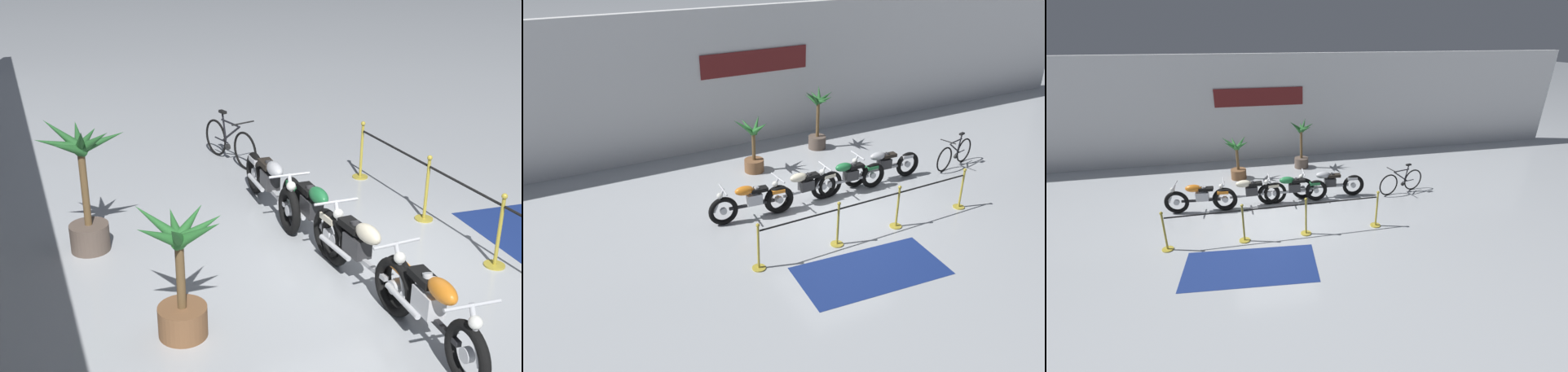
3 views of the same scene
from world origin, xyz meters
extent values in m
plane|color=#B2B7BC|center=(0.00, 0.00, 0.00)|extent=(120.00, 120.00, 0.00)
cube|color=white|center=(0.00, 5.12, 2.10)|extent=(28.00, 0.25, 4.20)
cube|color=maroon|center=(0.22, 4.98, 2.57)|extent=(3.52, 0.04, 0.70)
torus|color=black|center=(-2.72, 0.55, 0.35)|extent=(0.71, 0.18, 0.71)
torus|color=black|center=(-1.32, 0.43, 0.35)|extent=(0.71, 0.18, 0.71)
cylinder|color=silver|center=(-2.72, 0.55, 0.35)|extent=(0.17, 0.09, 0.16)
cylinder|color=silver|center=(-1.32, 0.43, 0.35)|extent=(0.17, 0.09, 0.16)
cylinder|color=silver|center=(-2.81, 0.56, 0.64)|extent=(0.31, 0.08, 0.59)
cube|color=silver|center=(-1.97, 0.49, 0.51)|extent=(0.38, 0.25, 0.26)
cylinder|color=silver|center=(-2.01, 0.49, 0.71)|extent=(0.19, 0.13, 0.24)
cylinder|color=silver|center=(-1.93, 0.48, 0.71)|extent=(0.19, 0.13, 0.24)
cylinder|color=silver|center=(-1.66, 0.60, 0.37)|extent=(0.70, 0.13, 0.07)
cube|color=black|center=(-2.02, 0.49, 0.37)|extent=(1.12, 0.16, 0.06)
ellipsoid|color=orange|center=(-2.20, 0.51, 0.77)|extent=(0.48, 0.26, 0.22)
cube|color=black|center=(-1.84, 0.48, 0.73)|extent=(0.42, 0.23, 0.09)
cube|color=orange|center=(-1.37, 0.44, 0.60)|extent=(0.33, 0.19, 0.08)
cylinder|color=silver|center=(-2.70, 0.55, 0.90)|extent=(0.09, 0.62, 0.04)
sphere|color=silver|center=(-2.78, 0.56, 0.76)|extent=(0.14, 0.14, 0.14)
torus|color=black|center=(-1.35, 0.51, 0.35)|extent=(0.71, 0.13, 0.71)
torus|color=black|center=(0.19, 0.57, 0.35)|extent=(0.71, 0.13, 0.71)
cylinder|color=silver|center=(-1.35, 0.51, 0.35)|extent=(0.17, 0.09, 0.17)
cylinder|color=silver|center=(0.19, 0.57, 0.35)|extent=(0.17, 0.09, 0.17)
cylinder|color=silver|center=(-1.44, 0.50, 0.64)|extent=(0.31, 0.07, 0.59)
cube|color=#2D2D30|center=(-0.53, 0.54, 0.51)|extent=(0.37, 0.23, 0.26)
cylinder|color=#2D2D30|center=(-0.57, 0.54, 0.71)|extent=(0.18, 0.12, 0.24)
cylinder|color=#2D2D30|center=(-0.49, 0.54, 0.71)|extent=(0.18, 0.12, 0.24)
cylinder|color=silver|center=(-0.24, 0.69, 0.37)|extent=(0.70, 0.10, 0.07)
cube|color=#ADAFB5|center=(-0.58, 0.54, 0.37)|extent=(1.23, 0.11, 0.06)
ellipsoid|color=beige|center=(-0.76, 0.53, 0.77)|extent=(0.47, 0.24, 0.22)
cube|color=black|center=(-0.40, 0.55, 0.73)|extent=(0.41, 0.22, 0.09)
cube|color=beige|center=(0.14, 0.57, 0.61)|extent=(0.33, 0.17, 0.08)
cylinder|color=silver|center=(-1.33, 0.51, 0.90)|extent=(0.06, 0.62, 0.04)
sphere|color=silver|center=(-1.41, 0.51, 0.76)|extent=(0.14, 0.14, 0.14)
torus|color=black|center=(-0.01, 0.57, 0.35)|extent=(0.70, 0.15, 0.70)
torus|color=black|center=(1.48, 0.50, 0.35)|extent=(0.70, 0.15, 0.70)
cylinder|color=silver|center=(-0.01, 0.57, 0.35)|extent=(0.16, 0.09, 0.16)
cylinder|color=silver|center=(1.48, 0.50, 0.35)|extent=(0.16, 0.09, 0.16)
cylinder|color=silver|center=(-0.10, 0.57, 0.63)|extent=(0.31, 0.07, 0.59)
cube|color=#2D2D30|center=(0.79, 0.53, 0.51)|extent=(0.37, 0.23, 0.26)
cylinder|color=#2D2D30|center=(0.75, 0.53, 0.71)|extent=(0.18, 0.12, 0.24)
cylinder|color=#2D2D30|center=(0.83, 0.53, 0.71)|extent=(0.18, 0.12, 0.24)
cylinder|color=silver|center=(1.09, 0.66, 0.37)|extent=(0.70, 0.10, 0.07)
cube|color=#ADAFB5|center=(0.74, 0.54, 0.37)|extent=(1.19, 0.11, 0.06)
ellipsoid|color=#1E6B38|center=(0.56, 0.54, 0.77)|extent=(0.47, 0.24, 0.22)
cube|color=black|center=(0.92, 0.53, 0.73)|extent=(0.41, 0.22, 0.09)
cube|color=#1E6B38|center=(1.43, 0.51, 0.59)|extent=(0.33, 0.17, 0.08)
cylinder|color=silver|center=(0.01, 0.57, 0.90)|extent=(0.06, 0.62, 0.04)
sphere|color=silver|center=(-0.07, 0.57, 0.76)|extent=(0.14, 0.14, 0.14)
torus|color=black|center=(1.10, 0.74, 0.36)|extent=(0.72, 0.17, 0.71)
torus|color=black|center=(2.76, 0.63, 0.36)|extent=(0.72, 0.17, 0.71)
cylinder|color=silver|center=(1.10, 0.74, 0.36)|extent=(0.17, 0.09, 0.16)
cylinder|color=silver|center=(2.76, 0.63, 0.36)|extent=(0.17, 0.09, 0.16)
cylinder|color=silver|center=(1.01, 0.74, 0.64)|extent=(0.31, 0.08, 0.59)
cube|color=#2D2D30|center=(1.98, 0.68, 0.52)|extent=(0.37, 0.24, 0.26)
cylinder|color=#2D2D30|center=(1.94, 0.68, 0.72)|extent=(0.19, 0.12, 0.24)
cylinder|color=#2D2D30|center=(2.02, 0.68, 0.72)|extent=(0.19, 0.12, 0.24)
cylinder|color=silver|center=(2.29, 0.80, 0.38)|extent=(0.70, 0.12, 0.07)
cube|color=#ADAFB5|center=(1.93, 0.68, 0.38)|extent=(1.33, 0.15, 0.06)
ellipsoid|color=#B7BABF|center=(1.75, 0.70, 0.78)|extent=(0.47, 0.25, 0.22)
cube|color=black|center=(2.11, 0.67, 0.74)|extent=(0.41, 0.23, 0.09)
cube|color=#B7BABF|center=(2.71, 0.63, 0.60)|extent=(0.33, 0.18, 0.08)
cylinder|color=silver|center=(1.12, 0.74, 0.91)|extent=(0.08, 0.62, 0.04)
sphere|color=silver|center=(1.04, 0.74, 0.77)|extent=(0.14, 0.14, 0.14)
torus|color=black|center=(3.88, 0.39, 0.36)|extent=(0.72, 0.21, 0.73)
torus|color=black|center=(4.87, 0.63, 0.36)|extent=(0.72, 0.21, 0.73)
cylinder|color=black|center=(4.33, 0.50, 0.58)|extent=(0.59, 0.18, 0.43)
cylinder|color=black|center=(4.38, 0.51, 0.78)|extent=(0.54, 0.17, 0.04)
cylinder|color=black|center=(4.57, 0.55, 0.66)|extent=(0.15, 0.07, 0.55)
cube|color=black|center=(4.61, 0.56, 0.94)|extent=(0.19, 0.12, 0.05)
cylinder|color=black|center=(4.67, 0.58, 0.36)|extent=(0.45, 0.14, 0.03)
cylinder|color=black|center=(3.94, 0.40, 0.88)|extent=(0.14, 0.47, 0.03)
cylinder|color=black|center=(4.45, 0.53, 0.28)|extent=(0.13, 0.08, 0.12)
cylinder|color=brown|center=(-0.85, 2.90, 0.18)|extent=(0.55, 0.55, 0.35)
cylinder|color=brown|center=(-0.85, 2.90, 0.76)|extent=(0.10, 0.10, 0.82)
cone|color=#286B2D|center=(-0.66, 2.90, 1.27)|extent=(0.51, 0.18, 0.35)
cone|color=#286B2D|center=(-0.67, 3.07, 1.32)|extent=(0.52, 0.53, 0.53)
cone|color=#286B2D|center=(-0.93, 3.12, 1.30)|extent=(0.32, 0.58, 0.48)
cone|color=#286B2D|center=(-1.08, 2.99, 1.34)|extent=(0.64, 0.37, 0.54)
cone|color=#286B2D|center=(-1.05, 2.76, 1.32)|extent=(0.57, 0.50, 0.52)
cone|color=#286B2D|center=(-0.89, 2.69, 1.29)|extent=(0.23, 0.56, 0.42)
cone|color=#286B2D|center=(-0.74, 2.75, 1.30)|extent=(0.39, 0.47, 0.48)
cylinder|color=brown|center=(1.63, 3.56, 0.20)|extent=(0.55, 0.55, 0.39)
cylinder|color=brown|center=(1.63, 3.56, 0.95)|extent=(0.10, 0.10, 1.11)
cone|color=#235B28|center=(1.85, 3.55, 1.62)|extent=(0.57, 0.17, 0.40)
cone|color=#235B28|center=(1.76, 3.75, 1.68)|extent=(0.43, 0.56, 0.57)
cone|color=#235B28|center=(1.67, 3.82, 1.58)|extent=(0.23, 0.64, 0.36)
cone|color=#235B28|center=(1.48, 3.72, 1.57)|extent=(0.42, 0.50, 0.40)
cone|color=#235B28|center=(1.42, 3.56, 1.67)|extent=(0.55, 0.18, 0.49)
cone|color=#235B28|center=(1.45, 3.42, 1.63)|extent=(0.52, 0.48, 0.49)
cone|color=#235B28|center=(1.58, 3.28, 1.59)|extent=(0.23, 0.66, 0.37)
cone|color=#235B28|center=(1.79, 3.45, 1.58)|extent=(0.47, 0.42, 0.38)
cylinder|color=gold|center=(-2.75, -1.40, 0.01)|extent=(0.28, 0.28, 0.03)
cylinder|color=gold|center=(-2.75, -1.40, 0.50)|extent=(0.05, 0.05, 0.95)
sphere|color=gold|center=(-2.75, -1.40, 1.01)|extent=(0.08, 0.08, 0.08)
cylinder|color=black|center=(-1.81, -1.40, 0.88)|extent=(1.80, 0.04, 0.04)
cylinder|color=black|center=(-0.07, -1.40, 0.88)|extent=(1.55, 0.04, 0.04)
cylinder|color=black|center=(1.72, -1.40, 0.88)|extent=(1.89, 0.04, 0.04)
cylinder|color=gold|center=(-0.88, -1.40, 0.01)|extent=(0.28, 0.28, 0.03)
cylinder|color=gold|center=(-0.88, -1.40, 0.50)|extent=(0.05, 0.05, 0.95)
sphere|color=gold|center=(-0.88, -1.40, 1.01)|extent=(0.08, 0.08, 0.08)
cylinder|color=gold|center=(0.74, -1.40, 0.01)|extent=(0.28, 0.28, 0.03)
cylinder|color=gold|center=(0.74, -1.40, 0.50)|extent=(0.05, 0.05, 0.95)
sphere|color=gold|center=(0.74, -1.40, 1.01)|extent=(0.08, 0.08, 0.08)
cylinder|color=gold|center=(2.70, -1.40, 0.01)|extent=(0.28, 0.28, 0.03)
cylinder|color=gold|center=(2.70, -1.40, 0.50)|extent=(0.05, 0.05, 0.95)
sphere|color=gold|center=(2.70, -1.40, 1.01)|extent=(0.08, 0.08, 0.08)
cube|color=navy|center=(-0.80, -2.53, 0.00)|extent=(3.13, 1.74, 0.01)
camera|label=1|loc=(-6.89, 4.40, 4.25)|focal=45.00mm
camera|label=2|loc=(-6.25, -9.08, 6.07)|focal=35.00mm
camera|label=3|loc=(-0.95, -9.20, 4.89)|focal=24.00mm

